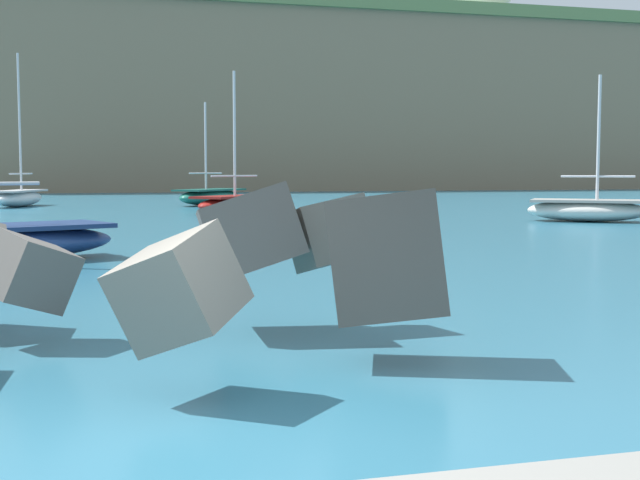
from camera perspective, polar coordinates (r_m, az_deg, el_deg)
ground_plane at (r=6.56m, az=-9.19°, el=-12.86°), size 400.00×400.00×0.00m
boat_near_left at (r=34.36m, az=17.46°, el=1.98°), size 4.88×4.31×5.58m
boat_near_centre at (r=49.10m, az=-19.50°, el=2.74°), size 3.13×5.69×8.30m
boat_mid_centre at (r=39.29m, az=-5.33°, el=2.48°), size 5.48×5.34×6.43m
boat_far_left at (r=48.49m, az=-7.37°, el=2.92°), size 4.97×5.16×5.75m
mooring_buoy_inner at (r=23.65m, az=-7.39°, el=0.40°), size 0.44×0.44×0.44m
mooring_buoy_middle at (r=36.03m, az=1.79°, el=1.90°), size 0.44×0.44×0.44m
headland_bluff at (r=99.05m, az=-1.93°, el=8.82°), size 73.60×39.22×18.19m
station_building_west at (r=100.32m, az=-5.71°, el=15.71°), size 4.97×7.57×5.97m
station_building_central at (r=102.11m, az=0.04°, el=15.42°), size 4.83×7.15×5.55m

